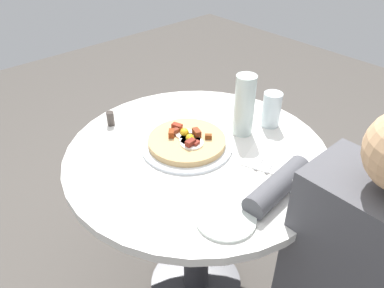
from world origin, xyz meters
The scene contains 12 objects.
ground_plane centered at (0.00, 0.00, 0.00)m, with size 6.00×6.00×0.00m, color #4C4742.
dining_table centered at (0.00, 0.00, 0.57)m, with size 0.90×0.90×0.75m.
pizza_plate centered at (0.04, 0.01, 0.76)m, with size 0.31×0.31×0.01m, color white.
breakfast_pizza centered at (0.04, 0.01, 0.77)m, with size 0.27×0.27×0.05m.
bread_plate centered at (-0.28, 0.16, 0.75)m, with size 0.17×0.17×0.01m, color silver.
napkin centered at (-0.19, -0.16, 0.75)m, with size 0.17×0.14×0.00m, color white.
fork centered at (-0.17, -0.15, 0.76)m, with size 0.18×0.01×0.01m, color silver.
knife centered at (-0.20, -0.16, 0.76)m, with size 0.18×0.01×0.01m, color silver.
water_glass centered at (-0.06, -0.32, 0.82)m, with size 0.07×0.07×0.13m, color silver.
water_bottle centered at (-0.02, -0.20, 0.86)m, with size 0.07×0.07×0.22m, color silver.
salt_shaker centered at (-0.34, -0.07, 0.77)m, with size 0.03×0.03×0.05m, color white.
pepper_shaker centered at (0.34, 0.13, 0.78)m, with size 0.03×0.03×0.05m, color #3F3833.
Camera 1 is at (-0.76, 0.70, 1.50)m, focal length 35.20 mm.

